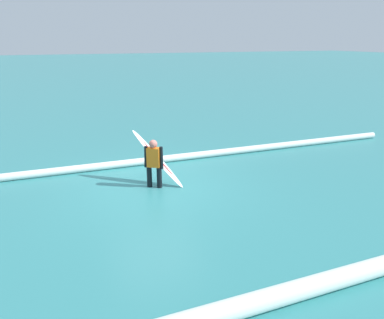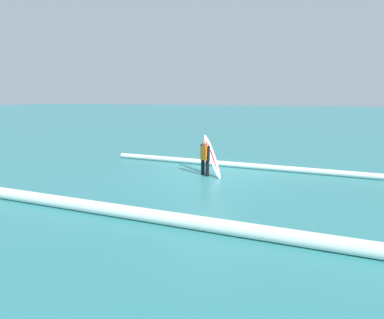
{
  "view_description": "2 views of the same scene",
  "coord_description": "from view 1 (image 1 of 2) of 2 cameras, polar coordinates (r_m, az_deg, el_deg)",
  "views": [
    {
      "loc": [
        2.47,
        8.71,
        3.8
      ],
      "look_at": [
        -0.49,
        1.55,
        1.18
      ],
      "focal_mm": 33.18,
      "sensor_mm": 36.0,
      "label": 1
    },
    {
      "loc": [
        -4.22,
        11.98,
        2.92
      ],
      "look_at": [
        -0.08,
        1.62,
        0.87
      ],
      "focal_mm": 32.34,
      "sensor_mm": 36.0,
      "label": 2
    }
  ],
  "objects": [
    {
      "name": "ground_plane",
      "position": [
        9.82,
        -6.12,
        -4.19
      ],
      "size": [
        194.24,
        194.24,
        0.0
      ],
      "primitive_type": "plane",
      "color": "teal"
    },
    {
      "name": "surfer",
      "position": [
        9.47,
        -6.16,
        -0.28
      ],
      "size": [
        0.44,
        0.38,
        1.32
      ],
      "rotation": [
        0.0,
        0.0,
        2.54
      ],
      "color": "black",
      "rests_on": "ground_plane"
    },
    {
      "name": "surfboard",
      "position": [
        9.77,
        -5.59,
        0.16
      ],
      "size": [
        1.23,
        1.4,
        1.45
      ],
      "color": "white",
      "rests_on": "ground_plane"
    },
    {
      "name": "wave_crest_foreground",
      "position": [
        12.04,
        2.3,
        0.87
      ],
      "size": [
        14.7,
        0.79,
        0.23
      ],
      "primitive_type": "cylinder",
      "rotation": [
        0.0,
        1.57,
        -0.04
      ],
      "color": "white",
      "rests_on": "ground_plane"
    },
    {
      "name": "wave_crest_midground",
      "position": [
        5.97,
        15.99,
        -19.74
      ],
      "size": [
        22.33,
        0.81,
        0.32
      ],
      "primitive_type": "cylinder",
      "rotation": [
        0.0,
        1.57,
        -0.02
      ],
      "color": "white",
      "rests_on": "ground_plane"
    }
  ]
}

